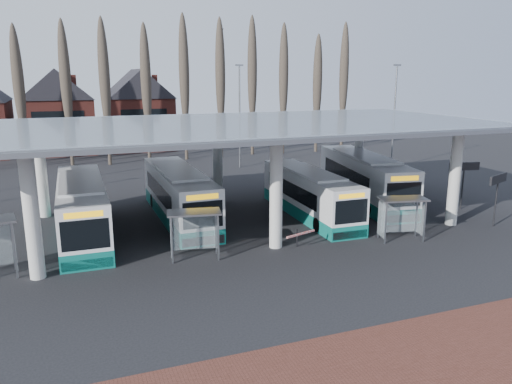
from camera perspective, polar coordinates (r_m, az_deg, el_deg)
name	(u,v)px	position (r m, az deg, el deg)	size (l,w,h in m)	color
ground	(295,263)	(25.40, 4.47, -8.04)	(140.00, 140.00, 0.00)	black
station_canopy	(242,133)	(31.28, -1.61, 6.79)	(32.00, 16.00, 6.34)	silver
poplar_row	(165,79)	(55.31, -10.38, 12.62)	(45.10, 1.10, 14.50)	#473D33
townhouse_row	(14,103)	(65.68, -25.92, 9.11)	(36.80, 10.30, 12.25)	maroon
lamp_post_b	(240,115)	(50.20, -1.89, 8.84)	(0.80, 0.16, 10.17)	slate
lamp_post_c	(394,115)	(51.35, 15.51, 8.47)	(0.80, 0.16, 10.17)	slate
bus_0	(82,209)	(30.85, -19.24, -1.86)	(2.64, 11.91, 3.30)	silver
bus_1	(179,195)	(32.85, -8.79, -0.36)	(2.60, 11.92, 3.31)	silver
bus_2	(309,194)	(33.42, 6.08, -0.25)	(2.63, 11.05, 3.05)	silver
bus_3	(364,179)	(38.02, 12.20, 1.47)	(4.76, 12.73, 3.46)	silver
shelter_1	(194,224)	(25.65, -7.09, -3.60)	(2.89, 1.81, 2.50)	gray
shelter_2	(401,209)	(29.45, 16.26, -1.87)	(2.89, 1.91, 2.46)	gray
info_sign_0	(498,183)	(33.92, 25.92, 0.95)	(2.09, 0.93, 3.28)	black
info_sign_1	(464,170)	(37.35, 22.68, 2.33)	(2.22, 0.53, 3.32)	black
barrier	(300,235)	(27.09, 5.04, -4.90)	(1.96, 0.87, 1.02)	black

